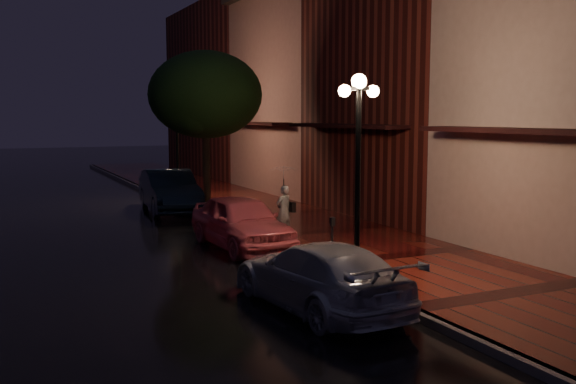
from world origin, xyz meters
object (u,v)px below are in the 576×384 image
woman_with_umbrella (284,189)px  streetlamp_near (358,162)px  pink_car (241,222)px  streetlamp_far (177,140)px  silver_car (319,276)px  navy_car (170,191)px  parking_meter (332,238)px  street_tree (206,98)px

woman_with_umbrella → streetlamp_near: bearing=67.4°
pink_car → streetlamp_far: bearing=82.8°
streetlamp_near → pink_car: streetlamp_near is taller
silver_car → pink_car: bearing=-101.2°
silver_car → woman_with_umbrella: woman_with_umbrella is taller
streetlamp_far → pink_car: (-0.95, -9.59, -1.87)m
pink_car → navy_car: navy_car is taller
woman_with_umbrella → silver_car: bearing=54.2°
streetlamp_near → parking_meter: streetlamp_near is taller
street_tree → silver_car: bearing=-98.8°
streetlamp_near → streetlamp_far: (0.00, 14.00, 0.00)m
silver_car → woman_with_umbrella: bearing=-113.6°
streetlamp_far → silver_car: (-1.66, -15.37, -1.97)m
silver_car → streetlamp_far: bearing=-100.3°
pink_car → parking_meter: 3.75m
streetlamp_near → street_tree: 11.12m
street_tree → navy_car: bearing=145.9°
navy_car → woman_with_umbrella: size_ratio=2.34×
pink_car → parking_meter: pink_car is taller
navy_car → streetlamp_near: bearing=-80.7°
parking_meter → streetlamp_near: bearing=-86.7°
street_tree → pink_car: 7.56m
pink_car → parking_meter: size_ratio=3.63×
streetlamp_near → pink_car: 4.88m
woman_with_umbrella → parking_meter: (-0.72, -4.11, -0.63)m
navy_car → parking_meter: size_ratio=4.05×
woman_with_umbrella → parking_meter: bearing=63.6°
streetlamp_far → street_tree: 3.44m
street_tree → silver_car: 13.02m
street_tree → parking_meter: (-0.46, -10.26, -3.38)m
streetlamp_near → street_tree: bearing=88.7°
pink_car → woman_with_umbrella: bearing=14.9°
silver_car → navy_car: bearing=-97.2°
silver_car → parking_meter: size_ratio=3.70×
parking_meter → navy_car: bearing=82.0°
streetlamp_far → navy_car: 3.00m
streetlamp_near → silver_car: bearing=-140.5°
pink_car → navy_car: size_ratio=0.90×
woman_with_umbrella → street_tree: bearing=-103.9°
streetlamp_far → parking_meter: streetlamp_far is taller
street_tree → navy_car: size_ratio=1.22×
streetlamp_near → streetlamp_far: same height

